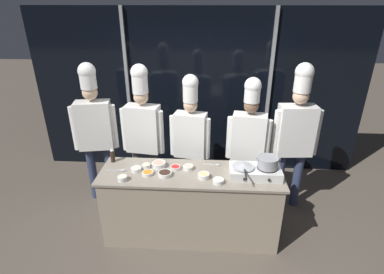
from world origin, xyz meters
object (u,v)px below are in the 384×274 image
prep_bowl_chicken (188,167)px  prep_bowl_bean_sprouts (122,178)px  prep_bowl_carrots (148,173)px  prep_bowl_bell_pepper (175,167)px  frying_pan (244,165)px  chef_sous (143,128)px  chef_apprentice (296,130)px  serving_spoon_solid (120,170)px  prep_bowl_noodles (146,166)px  chef_line (190,134)px  prep_bowl_ginger (204,175)px  prep_bowl_onion (136,169)px  chef_pastry (248,137)px  squeeze_bottle_soy (112,155)px  portable_stove (255,171)px  prep_bowl_shrimp (159,164)px  prep_bowl_soy_glaze (165,173)px  chef_head (95,125)px  serving_spoon_slotted (215,165)px  prep_bowl_garlic (218,181)px  stock_pot (268,162)px

prep_bowl_chicken → prep_bowl_bean_sprouts: 0.78m
prep_bowl_chicken → prep_bowl_carrots: (-0.46, -0.15, -0.00)m
prep_bowl_chicken → prep_bowl_bell_pepper: prep_bowl_chicken is taller
frying_pan → chef_sous: bearing=150.3°
chef_apprentice → serving_spoon_solid: bearing=13.0°
prep_bowl_chicken → serving_spoon_solid: bearing=-174.0°
prep_bowl_noodles → chef_line: (0.50, 0.62, 0.16)m
prep_bowl_carrots → serving_spoon_solid: 0.35m
prep_bowl_noodles → prep_bowl_ginger: bearing=-14.6°
frying_pan → prep_bowl_onion: bearing=178.7°
chef_pastry → prep_bowl_bean_sprouts: bearing=39.3°
squeeze_bottle_soy → prep_bowl_ginger: bearing=-15.2°
portable_stove → prep_bowl_shrimp: size_ratio=3.49×
prep_bowl_bell_pepper → chef_apprentice: (1.54, 0.62, 0.26)m
prep_bowl_chicken → chef_pastry: chef_pastry is taller
chef_sous → chef_pastry: chef_sous is taller
squeeze_bottle_soy → prep_bowl_onion: bearing=-31.2°
prep_bowl_shrimp → chef_sous: (-0.31, 0.60, 0.22)m
prep_bowl_bean_sprouts → prep_bowl_onion: bearing=64.2°
prep_bowl_chicken → prep_bowl_soy_glaze: prep_bowl_soy_glaze is taller
prep_bowl_bell_pepper → chef_pastry: (0.92, 0.56, 0.17)m
squeeze_bottle_soy → chef_head: (-0.39, 0.52, 0.18)m
serving_spoon_solid → chef_head: (-0.54, 0.73, 0.27)m
squeeze_bottle_soy → prep_bowl_chicken: size_ratio=1.55×
serving_spoon_solid → chef_line: chef_line is taller
squeeze_bottle_soy → prep_bowl_onion: (0.34, -0.21, -0.07)m
serving_spoon_slotted → prep_bowl_ginger: bearing=-114.0°
prep_bowl_carrots → serving_spoon_slotted: (0.79, 0.27, -0.01)m
prep_bowl_bell_pepper → prep_bowl_bean_sprouts: bearing=-153.2°
prep_bowl_bell_pepper → chef_head: bearing=151.4°
portable_stove → chef_apprentice: size_ratio=0.28×
prep_bowl_garlic → chef_apprentice: size_ratio=0.06×
chef_sous → prep_bowl_garlic: bearing=145.8°
chef_apprentice → serving_spoon_slotted: bearing=20.4°
serving_spoon_slotted → chef_sous: size_ratio=0.11×
chef_line → prep_bowl_bell_pepper: bearing=87.4°
frying_pan → stock_pot: 0.27m
prep_bowl_ginger → stock_pot: bearing=6.4°
prep_bowl_noodles → chef_head: 1.09m
prep_bowl_chicken → serving_spoon_solid: prep_bowl_chicken is taller
chef_head → prep_bowl_bean_sprouts: bearing=113.2°
chef_head → chef_sous: 0.68m
prep_bowl_onion → chef_apprentice: size_ratio=0.06×
prep_bowl_bean_sprouts → serving_spoon_slotted: bearing=21.4°
prep_bowl_shrimp → prep_bowl_soy_glaze: (0.10, -0.20, -0.01)m
portable_stove → chef_line: 1.08m
chef_head → chef_apprentice: 2.74m
prep_bowl_bell_pepper → chef_pastry: bearing=31.3°
prep_bowl_chicken → chef_apprentice: bearing=23.7°
prep_bowl_soy_glaze → chef_sous: (-0.41, 0.80, 0.23)m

